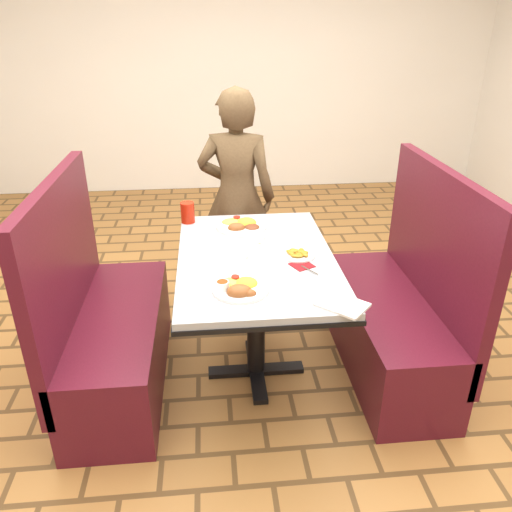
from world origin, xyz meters
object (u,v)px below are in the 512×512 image
near_dinner_plate (239,285)px  red_tumbler (188,212)px  dining_table (256,272)px  booth_bench_right (396,317)px  plantain_plate (298,254)px  far_dinner_plate (241,223)px  diner_person (237,197)px  booth_bench_left (109,332)px

near_dinner_plate → red_tumbler: 0.90m
dining_table → booth_bench_right: 0.86m
dining_table → plantain_plate: size_ratio=6.70×
dining_table → far_dinner_plate: size_ratio=4.13×
booth_bench_right → diner_person: (-0.84, 0.97, 0.41)m
booth_bench_left → near_dinner_plate: size_ratio=4.64×
plantain_plate → red_tumbler: (-0.57, 0.53, 0.05)m
diner_person → plantain_plate: size_ratio=8.17×
booth_bench_right → far_dinner_plate: (-0.85, 0.39, 0.45)m
booth_bench_left → near_dinner_plate: 0.89m
booth_bench_right → near_dinner_plate: (-0.91, -0.35, 0.45)m
booth_bench_left → red_tumbler: bearing=49.3°
booth_bench_right → red_tumbler: booth_bench_right is taller
near_dinner_plate → far_dinner_plate: bearing=85.2°
near_dinner_plate → red_tumbler: bearing=106.2°
diner_person → far_dinner_plate: size_ratio=5.04×
diner_person → booth_bench_right: bearing=142.8°
booth_bench_left → diner_person: (0.76, 0.97, 0.41)m
booth_bench_right → diner_person: size_ratio=0.81×
booth_bench_left → plantain_plate: bearing=-1.2°
far_dinner_plate → red_tumbler: 0.34m
dining_table → red_tumbler: (-0.36, 0.51, 0.16)m
plantain_plate → red_tumbler: size_ratio=1.46×
near_dinner_plate → red_tumbler: red_tumbler is taller
diner_person → red_tumbler: (-0.32, -0.47, 0.07)m
near_dinner_plate → booth_bench_right: bearing=21.2°
near_dinner_plate → far_dinner_plate: near_dinner_plate is taller
dining_table → diner_person: size_ratio=0.82×
booth_bench_left → red_tumbler: booth_bench_left is taller
booth_bench_left → near_dinner_plate: bearing=-27.1°
booth_bench_right → plantain_plate: bearing=-177.9°
dining_table → red_tumbler: 0.64m
booth_bench_left → near_dinner_plate: booth_bench_left is taller
dining_table → plantain_plate: plantain_plate is taller
booth_bench_left → diner_person: diner_person is taller
dining_table → near_dinner_plate: near_dinner_plate is taller
diner_person → far_dinner_plate: 0.58m
booth_bench_left → red_tumbler: 0.83m
red_tumbler → diner_person: bearing=55.4°
far_dinner_plate → dining_table: bearing=-83.1°
near_dinner_plate → plantain_plate: bearing=45.6°
booth_bench_right → booth_bench_left: bearing=180.0°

